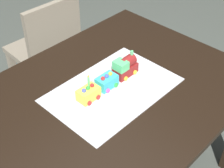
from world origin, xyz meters
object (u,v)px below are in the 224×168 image
object	(u,v)px
dining_table	(105,112)
chair	(47,50)
cake_car_gondola_turquoise	(107,82)
cake_locomotive	(125,67)
cake_car_flatbed_lemon	(88,94)
birthday_candle	(89,80)

from	to	relation	value
dining_table	chair	bearing A→B (deg)	-108.38
cake_car_gondola_turquoise	cake_locomotive	bearing A→B (deg)	180.00
chair	cake_car_flatbed_lemon	bearing A→B (deg)	69.17
chair	cake_locomotive	size ratio (longest dim) A/B	6.14
chair	cake_car_flatbed_lemon	size ratio (longest dim) A/B	8.60
chair	cake_car_gondola_turquoise	bearing A→B (deg)	76.68
birthday_candle	chair	bearing A→B (deg)	-113.01
dining_table	cake_car_gondola_turquoise	size ratio (longest dim) A/B	14.00
dining_table	cake_car_flatbed_lemon	xyz separation A→B (m)	(0.07, -0.03, 0.14)
chair	cake_locomotive	world-z (taller)	same
cake_car_flatbed_lemon	cake_locomotive	bearing A→B (deg)	180.00
chair	cake_car_gondola_turquoise	world-z (taller)	chair
cake_car_gondola_turquoise	dining_table	bearing A→B (deg)	34.64
chair	dining_table	bearing A→B (deg)	74.12
cake_car_flatbed_lemon	dining_table	bearing A→B (deg)	152.62
dining_table	cake_car_flatbed_lemon	bearing A→B (deg)	-27.38
cake_car_gondola_turquoise	chair	bearing A→B (deg)	-105.82
chair	cake_locomotive	bearing A→B (deg)	85.56
cake_car_flatbed_lemon	cake_car_gondola_turquoise	bearing A→B (deg)	180.00
chair	cake_car_flatbed_lemon	world-z (taller)	chair
cake_car_flatbed_lemon	birthday_candle	size ratio (longest dim) A/B	1.58
chair	cake_car_gondola_turquoise	distance (m)	0.88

